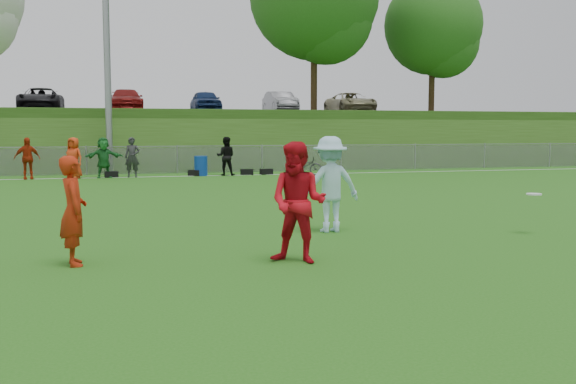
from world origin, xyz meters
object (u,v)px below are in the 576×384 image
object	(u,v)px
player_red_center	(298,203)
bicycle	(304,166)
player_red_left	(73,211)
frisbee	(534,194)
player_blue	(330,184)
recycling_bin	(201,166)

from	to	relation	value
player_red_center	bicycle	size ratio (longest dim) A/B	1.16
player_red_left	frisbee	distance (m)	8.45
player_red_left	bicycle	bearing A→B (deg)	-36.60
player_blue	recycling_bin	bearing A→B (deg)	-91.45
frisbee	bicycle	size ratio (longest dim) A/B	0.18
player_blue	frisbee	bearing A→B (deg)	158.03
player_red_center	frisbee	size ratio (longest dim) A/B	6.30
player_blue	frisbee	xyz separation A→B (m)	(3.72, -1.28, -0.17)
player_blue	player_red_center	bearing A→B (deg)	58.98
player_red_center	bicycle	xyz separation A→B (m)	(5.40, 17.79, -0.50)
player_red_center	bicycle	world-z (taller)	player_red_center
recycling_bin	bicycle	bearing A→B (deg)	-12.02
recycling_bin	bicycle	distance (m)	4.52
player_red_left	player_blue	xyz separation A→B (m)	(4.70, 1.97, 0.13)
player_red_left	frisbee	xyz separation A→B (m)	(8.42, 0.69, -0.04)
recycling_bin	bicycle	xyz separation A→B (m)	(4.42, -0.94, -0.01)
frisbee	bicycle	xyz separation A→B (m)	(0.25, 16.39, -0.36)
player_red_left	player_blue	bearing A→B (deg)	-76.94
frisbee	recycling_bin	size ratio (longest dim) A/B	0.34
bicycle	player_red_left	bearing A→B (deg)	172.19
player_red_center	player_blue	xyz separation A→B (m)	(1.43, 2.68, 0.02)
frisbee	recycling_bin	xyz separation A→B (m)	(-4.16, 17.33, -0.34)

